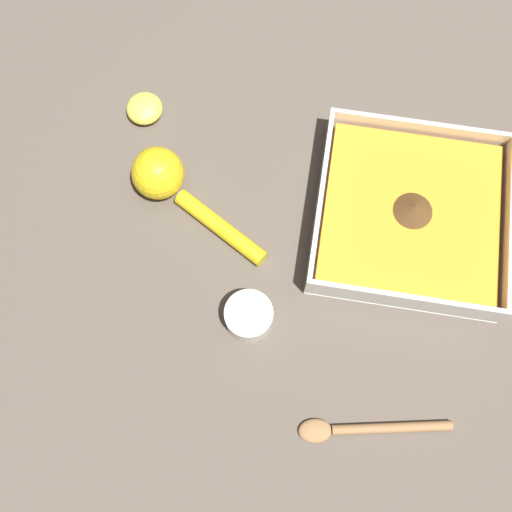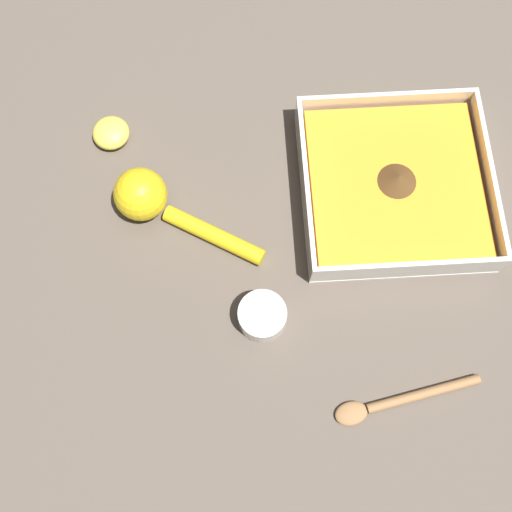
# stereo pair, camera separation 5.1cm
# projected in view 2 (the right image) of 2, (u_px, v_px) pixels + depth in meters

# --- Properties ---
(ground_plane) EXTENTS (4.00, 4.00, 0.00)m
(ground_plane) POSITION_uv_depth(u_px,v_px,m) (398.00, 197.00, 0.81)
(ground_plane) COLOR brown
(square_dish) EXTENTS (0.25, 0.25, 0.05)m
(square_dish) POSITION_uv_depth(u_px,v_px,m) (394.00, 186.00, 0.80)
(square_dish) COLOR silver
(square_dish) RESTS_ON ground_plane
(spice_bowl) EXTENTS (0.06, 0.06, 0.04)m
(spice_bowl) POSITION_uv_depth(u_px,v_px,m) (262.00, 317.00, 0.74)
(spice_bowl) COLOR silver
(spice_bowl) RESTS_ON ground_plane
(lemon_squeezer) EXTENTS (0.13, 0.19, 0.07)m
(lemon_squeezer) POSITION_uv_depth(u_px,v_px,m) (153.00, 201.00, 0.78)
(lemon_squeezer) COLOR yellow
(lemon_squeezer) RESTS_ON ground_plane
(lemon_half) EXTENTS (0.05, 0.05, 0.03)m
(lemon_half) POSITION_uv_depth(u_px,v_px,m) (111.00, 133.00, 0.83)
(lemon_half) COLOR #EFDB4C
(lemon_half) RESTS_ON ground_plane
(wooden_spoon) EXTENTS (0.06, 0.18, 0.01)m
(wooden_spoon) POSITION_uv_depth(u_px,v_px,m) (398.00, 401.00, 0.72)
(wooden_spoon) COLOR olive
(wooden_spoon) RESTS_ON ground_plane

